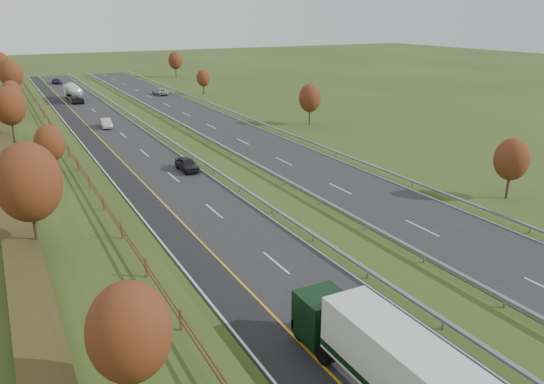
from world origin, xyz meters
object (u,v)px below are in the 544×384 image
(car_dark_near, at_px, (187,164))
(car_silver_mid, at_px, (106,123))
(box_lorry, at_px, (415,384))
(road_tanker, at_px, (73,92))
(car_small_far, at_px, (57,81))
(car_oncoming, at_px, (160,92))

(car_dark_near, relative_size, car_silver_mid, 1.01)
(box_lorry, distance_m, road_tanker, 102.77)
(car_dark_near, height_order, car_silver_mid, car_dark_near)
(car_silver_mid, bearing_deg, road_tanker, 93.57)
(box_lorry, bearing_deg, car_silver_mid, 88.93)
(car_dark_near, distance_m, car_small_far, 91.48)
(road_tanker, relative_size, car_small_far, 2.52)
(car_silver_mid, bearing_deg, car_small_far, 93.02)
(road_tanker, bearing_deg, car_small_far, 89.43)
(car_silver_mid, relative_size, car_small_far, 0.99)
(road_tanker, bearing_deg, car_dark_near, -86.57)
(car_silver_mid, xyz_separation_m, car_oncoming, (17.92, 30.82, -0.03))
(box_lorry, bearing_deg, car_small_far, 89.42)
(car_small_far, bearing_deg, car_silver_mid, -96.37)
(car_dark_near, height_order, car_small_far, car_dark_near)
(car_oncoming, bearing_deg, car_silver_mid, 54.42)
(road_tanker, bearing_deg, car_silver_mid, -89.47)
(car_dark_near, distance_m, car_silver_mid, 29.37)
(car_dark_near, relative_size, car_small_far, 1.01)
(box_lorry, height_order, car_small_far, box_lorry)
(car_dark_near, xyz_separation_m, car_silver_mid, (-3.31, 29.19, -0.03))
(car_silver_mid, xyz_separation_m, car_small_far, (0.03, 62.24, -0.08))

